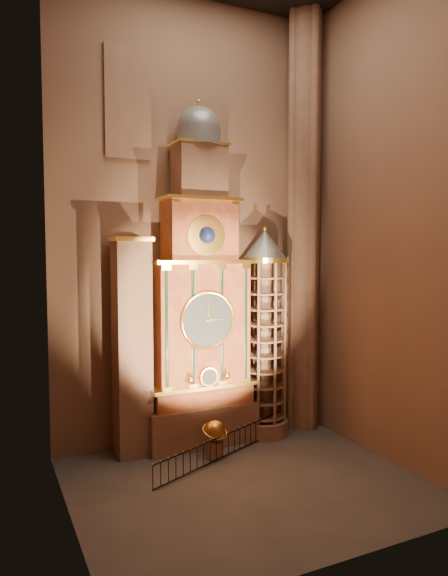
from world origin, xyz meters
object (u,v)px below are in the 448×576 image
stair_turret (264,334)px  iron_railing (226,446)px  astronomical_clock (200,310)px  celestial_globe (215,435)px  portrait_tower (132,346)px

stair_turret → iron_railing: stair_turret is taller
astronomical_clock → stair_turret: 3.78m
celestial_globe → astronomical_clock: bearing=87.5°
portrait_tower → celestial_globe: bearing=-30.9°
celestial_globe → iron_railing: 0.68m
portrait_tower → celestial_globe: 5.64m
stair_turret → astronomical_clock: bearing=175.7°
stair_turret → iron_railing: 5.98m
astronomical_clock → iron_railing: astronomical_clock is taller
portrait_tower → stair_turret: 6.91m
astronomical_clock → portrait_tower: astronomical_clock is taller
astronomical_clock → portrait_tower: size_ratio=1.64×
stair_turret → celestial_globe: 5.80m
astronomical_clock → portrait_tower: 3.73m
astronomical_clock → stair_turret: size_ratio=1.55×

